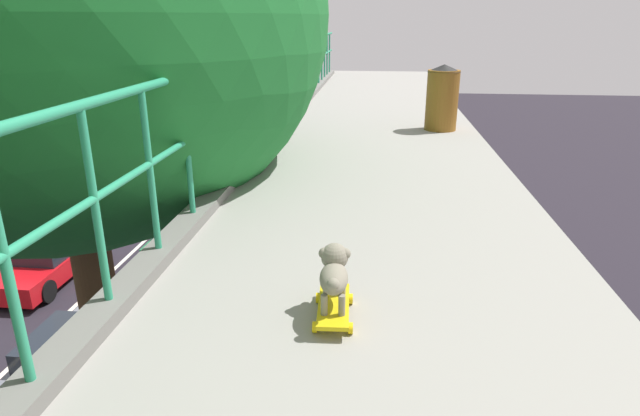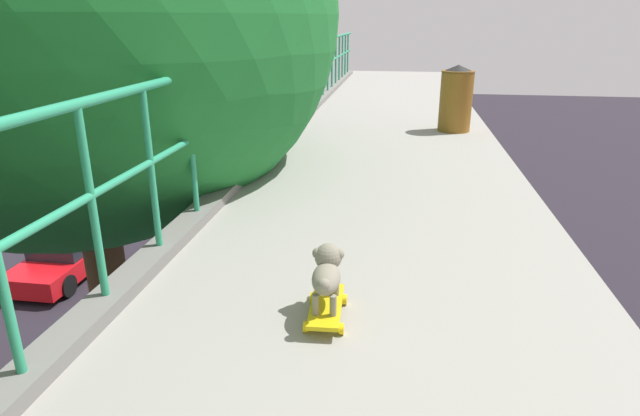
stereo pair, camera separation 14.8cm
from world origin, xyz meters
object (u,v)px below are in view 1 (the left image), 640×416
car_grey_fifth (75,354)px  car_green_seventh (189,231)px  litter_bin (442,97)px  small_dog (334,271)px  toy_skateboard (334,307)px  city_bus (185,136)px  car_red_taxi_sixth (43,262)px

car_grey_fifth → car_green_seventh: (0.08, 7.37, 0.04)m
car_grey_fifth → litter_bin: bearing=-12.7°
car_green_seventh → small_dog: size_ratio=10.94×
small_dog → toy_skateboard: bearing=-86.7°
litter_bin → car_grey_fifth: bearing=167.3°
car_grey_fifth → toy_skateboard: bearing=-47.4°
city_bus → litter_bin: bearing=-60.2°
car_red_taxi_sixth → car_grey_fifth: bearing=-51.1°
car_grey_fifth → city_bus: bearing=101.9°
toy_skateboard → litter_bin: bearing=78.2°
car_grey_fifth → litter_bin: (7.56, -1.71, 6.13)m
car_grey_fifth → car_green_seventh: bearing=89.4°
city_bus → small_dog: small_dog is taller
small_dog → car_red_taxi_sixth: bearing=131.3°
car_grey_fifth → city_bus: size_ratio=0.37×
city_bus → litter_bin: size_ratio=11.93×
car_red_taxi_sixth → litter_bin: litter_bin is taller
city_bus → car_red_taxi_sixth: bearing=-89.0°
city_bus → small_dog: bearing=-67.8°
city_bus → litter_bin: (11.41, -19.96, 5.03)m
car_green_seventh → small_dog: small_dog is taller
toy_skateboard → small_dog: 0.20m
litter_bin → small_dog: bearing=-101.9°
car_green_seventh → car_grey_fifth: bearing=-90.6°
car_red_taxi_sixth → city_bus: (-0.25, 13.79, 1.10)m
litter_bin → toy_skateboard: bearing=-101.8°
car_red_taxi_sixth → car_green_seventh: car_red_taxi_sixth is taller
city_bus → toy_skateboard: (10.30, -25.28, 4.62)m
car_red_taxi_sixth → car_green_seventh: size_ratio=0.88×
car_green_seventh → small_dog: (6.37, -14.36, 5.88)m
litter_bin → car_red_taxi_sixth: bearing=151.1°
city_bus → toy_skateboard: 27.68m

